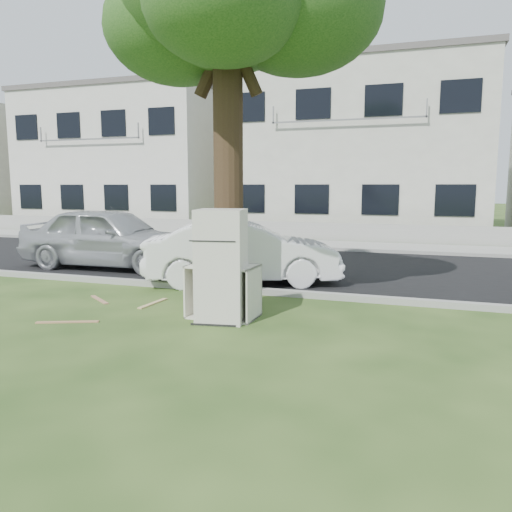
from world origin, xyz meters
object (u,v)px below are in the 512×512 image
(fridge, at_px, (221,266))
(cabinet, at_px, (223,291))
(car_center, at_px, (243,252))
(car_left, at_px, (110,237))

(fridge, xyz_separation_m, cabinet, (-0.06, 0.22, -0.46))
(cabinet, height_order, car_center, car_center)
(cabinet, xyz_separation_m, car_left, (-4.73, 3.69, 0.37))
(fridge, relative_size, car_left, 0.38)
(fridge, bearing_deg, cabinet, 96.10)
(fridge, bearing_deg, car_left, 131.48)
(car_left, bearing_deg, cabinet, -128.95)
(fridge, height_order, car_left, fridge)
(car_center, height_order, car_left, car_left)
(cabinet, relative_size, car_center, 0.26)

